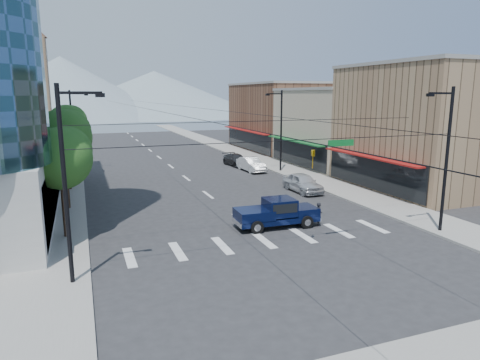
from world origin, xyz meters
The scene contains 21 objects.
ground centered at (0.00, 0.00, 0.00)m, with size 160.00×160.00×0.00m, color #28282B.
sidewalk_left centered at (-12.00, 40.00, 0.07)m, with size 4.00×120.00×0.15m, color gray.
sidewalk_right centered at (12.00, 40.00, 0.07)m, with size 4.00×120.00×0.15m, color gray.
shop_near centered at (20.00, 10.00, 5.50)m, with size 12.00×14.00×11.00m, color #8C6B4C.
shop_mid centered at (20.00, 24.00, 4.50)m, with size 12.00×14.00×9.00m, color tan.
shop_far centered at (20.00, 40.00, 5.00)m, with size 12.00×18.00×10.00m, color brown.
clock_tower centered at (-16.50, 62.00, 10.64)m, with size 4.80×4.80×20.40m.
mountain_left centered at (-15.00, 150.00, 11.00)m, with size 80.00×80.00×22.00m, color gray.
mountain_right centered at (20.00, 160.00, 9.00)m, with size 90.00×90.00×18.00m, color gray.
tree_near centered at (-11.07, 6.10, 4.99)m, with size 3.65×3.64×6.71m.
tree_midnear centered at (-11.07, 13.10, 5.59)m, with size 4.09×4.09×7.52m.
tree_midfar centered at (-11.07, 20.10, 4.99)m, with size 3.65×3.64×6.71m.
tree_far centered at (-11.07, 27.10, 5.59)m, with size 4.09×4.09×7.52m.
signal_rig centered at (0.19, -1.00, 4.64)m, with size 21.80×0.20×9.00m.
lamp_pole_nw centered at (-10.67, 30.00, 4.94)m, with size 2.00×0.25×9.00m.
lamp_pole_ne centered at (10.67, 22.00, 4.94)m, with size 2.00×0.25×9.00m.
pickup_truck centered at (1.64, 3.70, 0.98)m, with size 5.62×2.32×1.88m.
pedestrian centered at (4.40, 2.95, 0.78)m, with size 0.57×0.37×1.56m, color black.
parked_car_near centered at (8.24, 12.15, 0.83)m, with size 1.96×4.86×1.66m, color silver.
parked_car_mid centered at (7.85, 23.49, 0.79)m, with size 1.68×4.81×1.58m, color white.
parked_car_far centered at (7.60, 27.67, 0.70)m, with size 1.97×4.86×1.41m, color #28282A.
Camera 1 is at (-10.02, -20.71, 8.53)m, focal length 32.00 mm.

